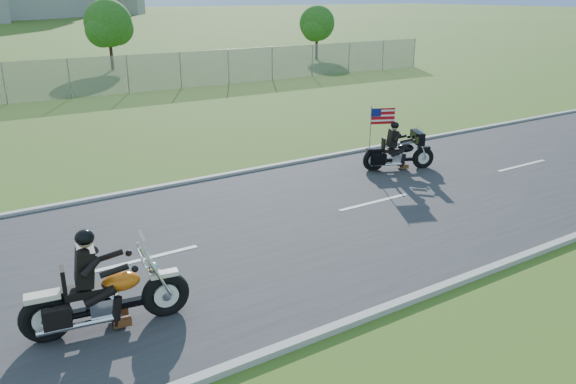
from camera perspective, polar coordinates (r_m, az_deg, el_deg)
ground at (r=12.42m, az=-5.45°, el=-4.72°), size 420.00×420.00×0.00m
road at (r=12.41m, az=-5.45°, el=-4.64°), size 120.00×8.00×0.04m
curb_north at (r=15.88m, az=-12.19°, el=0.61°), size 120.00×0.18×0.12m
curb_south at (r=9.39m, az=6.30°, el=-13.06°), size 120.00×0.18×0.12m
tree_fence_near at (r=41.73m, az=-17.74°, el=15.79°), size 3.52×3.28×4.75m
tree_fence_far at (r=46.87m, az=2.97°, el=16.56°), size 3.08×2.87×4.20m
motorcycle_lead at (r=9.44m, az=-18.16°, el=-10.22°), size 2.63×0.89×1.77m
motorcycle_follow at (r=17.26m, az=11.17°, el=3.84°), size 2.12×1.17×1.87m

